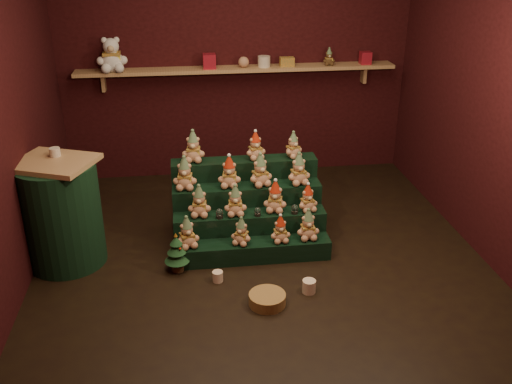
{
  "coord_description": "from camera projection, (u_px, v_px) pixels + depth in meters",
  "views": [
    {
      "loc": [
        -0.63,
        -4.52,
        2.72
      ],
      "look_at": [
        -0.0,
        0.25,
        0.51
      ],
      "focal_mm": 40.0,
      "sensor_mm": 36.0,
      "label": 1
    }
  ],
  "objects": [
    {
      "name": "mini_christmas_tree",
      "position": [
        177.0,
        252.0,
        4.93
      ],
      "size": [
        0.22,
        0.22,
        0.37
      ],
      "rotation": [
        0.0,
        0.0,
        0.16
      ],
      "color": "#432C18",
      "rests_on": "ground"
    },
    {
      "name": "teddy_6",
      "position": [
        275.0,
        196.0,
        5.21
      ],
      "size": [
        0.25,
        0.24,
        0.3
      ],
      "primitive_type": null,
      "rotation": [
        0.0,
        0.0,
        -0.26
      ],
      "color": "tan",
      "rests_on": "riser_tier_midfront"
    },
    {
      "name": "shelf_plush_ball",
      "position": [
        244.0,
        62.0,
        6.38
      ],
      "size": [
        0.12,
        0.12,
        0.12
      ],
      "primitive_type": "sphere",
      "color": "tan",
      "rests_on": "back_shelf"
    },
    {
      "name": "back_wall",
      "position": [
        236.0,
        57.0,
        6.54
      ],
      "size": [
        4.0,
        0.1,
        2.8
      ],
      "primitive_type": "cube",
      "color": "black",
      "rests_on": "ground"
    },
    {
      "name": "snow_globe_c",
      "position": [
        295.0,
        209.0,
        5.2
      ],
      "size": [
        0.07,
        0.07,
        0.09
      ],
      "color": "black",
      "rests_on": "riser_tier_midfront"
    },
    {
      "name": "teddy_9",
      "position": [
        229.0,
        172.0,
        5.27
      ],
      "size": [
        0.24,
        0.22,
        0.3
      ],
      "primitive_type": null,
      "rotation": [
        0.0,
        0.0,
        -0.15
      ],
      "color": "tan",
      "rests_on": "riser_tier_midback"
    },
    {
      "name": "teddy_10",
      "position": [
        260.0,
        170.0,
        5.29
      ],
      "size": [
        0.27,
        0.26,
        0.31
      ],
      "primitive_type": null,
      "rotation": [
        0.0,
        0.0,
        0.32
      ],
      "color": "tan",
      "rests_on": "riser_tier_midback"
    },
    {
      "name": "left_wall",
      "position": [
        1.0,
        116.0,
        4.45
      ],
      "size": [
        0.1,
        4.0,
        2.8
      ],
      "primitive_type": "cube",
      "color": "black",
      "rests_on": "ground"
    },
    {
      "name": "riser_tier_back",
      "position": [
        244.0,
        193.0,
        5.62
      ],
      "size": [
        1.4,
        0.22,
        0.72
      ],
      "primitive_type": "cube",
      "color": "black",
      "rests_on": "ground"
    },
    {
      "name": "snow_globe_a",
      "position": [
        219.0,
        213.0,
        5.12
      ],
      "size": [
        0.07,
        0.07,
        0.09
      ],
      "color": "black",
      "rests_on": "riser_tier_midfront"
    },
    {
      "name": "riser_tier_front",
      "position": [
        253.0,
        251.0,
        5.14
      ],
      "size": [
        1.4,
        0.22,
        0.18
      ],
      "primitive_type": "cube",
      "color": "black",
      "rests_on": "ground"
    },
    {
      "name": "teddy_2",
      "position": [
        280.0,
        229.0,
        5.06
      ],
      "size": [
        0.19,
        0.18,
        0.25
      ],
      "primitive_type": null,
      "rotation": [
        0.0,
        0.0,
        0.09
      ],
      "color": "tan",
      "rests_on": "riser_tier_front"
    },
    {
      "name": "mug_right",
      "position": [
        309.0,
        286.0,
        4.69
      ],
      "size": [
        0.11,
        0.11,
        0.11
      ],
      "primitive_type": "cylinder",
      "color": "beige",
      "rests_on": "ground"
    },
    {
      "name": "riser_tier_midback",
      "position": [
        247.0,
        211.0,
        5.46
      ],
      "size": [
        1.4,
        0.22,
        0.54
      ],
      "primitive_type": "cube",
      "color": "black",
      "rests_on": "ground"
    },
    {
      "name": "riser_tier_midfront",
      "position": [
        250.0,
        230.0,
        5.3
      ],
      "size": [
        1.4,
        0.22,
        0.36
      ],
      "primitive_type": "cube",
      "color": "black",
      "rests_on": "ground"
    },
    {
      "name": "teddy_8",
      "position": [
        185.0,
        173.0,
        5.22
      ],
      "size": [
        0.24,
        0.22,
        0.31
      ],
      "primitive_type": null,
      "rotation": [
        0.0,
        0.0,
        -0.11
      ],
      "color": "tan",
      "rests_on": "riser_tier_midback"
    },
    {
      "name": "snow_globe_b",
      "position": [
        258.0,
        212.0,
        5.16
      ],
      "size": [
        0.06,
        0.06,
        0.08
      ],
      "color": "black",
      "rests_on": "riser_tier_midfront"
    },
    {
      "name": "side_table",
      "position": [
        62.0,
        213.0,
        4.95
      ],
      "size": [
        0.79,
        0.73,
        0.98
      ],
      "rotation": [
        0.0,
        0.0,
        -0.39
      ],
      "color": "tan",
      "rests_on": "ground"
    },
    {
      "name": "back_shelf",
      "position": [
        238.0,
        69.0,
        6.43
      ],
      "size": [
        3.6,
        0.26,
        0.24
      ],
      "color": "tan",
      "rests_on": "ground"
    },
    {
      "name": "white_bear",
      "position": [
        111.0,
        50.0,
        6.13
      ],
      "size": [
        0.35,
        0.32,
        0.46
      ],
      "primitive_type": null,
      "rotation": [
        0.0,
        0.0,
        0.06
      ],
      "color": "silver",
      "rests_on": "back_shelf"
    },
    {
      "name": "teddy_0",
      "position": [
        187.0,
        232.0,
        4.97
      ],
      "size": [
        0.25,
        0.24,
        0.29
      ],
      "primitive_type": null,
      "rotation": [
        0.0,
        0.0,
        0.29
      ],
      "color": "tan",
      "rests_on": "riser_tier_front"
    },
    {
      "name": "teddy_4",
      "position": [
        199.0,
        201.0,
        5.12
      ],
      "size": [
        0.23,
        0.21,
        0.29
      ],
      "primitive_type": null,
      "rotation": [
        0.0,
        0.0,
        -0.11
      ],
      "color": "tan",
      "rests_on": "riser_tier_midfront"
    },
    {
      "name": "teddy_13",
      "position": [
        255.0,
        146.0,
        5.43
      ],
      "size": [
        0.23,
        0.21,
        0.27
      ],
      "primitive_type": null,
      "rotation": [
        0.0,
        0.0,
        0.24
      ],
      "color": "tan",
      "rests_on": "riser_tier_back"
    },
    {
      "name": "teddy_14",
      "position": [
        293.0,
        145.0,
        5.47
      ],
      "size": [
        0.23,
        0.23,
        0.25
      ],
      "primitive_type": null,
      "rotation": [
        0.0,
        0.0,
        0.47
      ],
      "color": "tan",
      "rests_on": "riser_tier_back"
    },
    {
      "name": "scarf_gift_box",
      "position": [
        287.0,
        62.0,
        6.44
      ],
      "size": [
        0.16,
        0.1,
        0.1
      ],
      "primitive_type": "cube",
      "color": "orange",
      "rests_on": "back_shelf"
    },
    {
      "name": "front_wall",
      "position": [
        317.0,
        220.0,
        2.85
      ],
      "size": [
        4.0,
        0.1,
        2.8
      ],
      "primitive_type": "cube",
      "color": "black",
      "rests_on": "ground"
    },
    {
      "name": "gift_tin_cream",
      "position": [
        264.0,
        62.0,
        6.4
      ],
      "size": [
        0.14,
        0.14,
        0.12
      ],
      "primitive_type": "cylinder",
      "color": "beige",
      "rests_on": "back_shelf"
    },
    {
      "name": "teddy_5",
      "position": [
        235.0,
        200.0,
        5.14
      ],
      "size": [
        0.21,
        0.19,
        0.29
      ],
      "primitive_type": null,
      "rotation": [
        0.0,
        0.0,
        -0.05
      ],
      "color": "tan",
      "rests_on": "riser_tier_midfront"
    },
    {
      "name": "gift_tin_red_b",
      "position": [
        365.0,
        58.0,
        6.54
      ],
      "size": [
        0.12,
        0.12,
        0.14
      ],
      "primitive_type": "cube",
      "color": "#A8192A",
      "rests_on": "back_shelf"
    },
    {
      "name": "mug_left",
      "position": [
        218.0,
        276.0,
        4.84
      ],
      "size": [
        0.09,
        0.09,
        0.09
      ],
      "primitive_type": "cylinder",
      "color": "beige",
      "rests_on": "ground"
    },
    {
      "name": "gift_tin_red_a",
      "position": [
        209.0,
        61.0,
        6.32
      ],
      "size": [
        0.14,
        0.14,
        0.16
      ],
      "primitive_type": "cube",
      "color": "#A8192A",
      "rests_on": "back_shelf"
    },
    {
      "name": "teddy_3",
      "position": [
        308.0,
        224.0,
        5.1
      ],
      "size": [
        0.21,
        0.19,
        0.29
      ],
      "primitive_type": null,
      "rotation": [
        0.0,
        0.0,
        0.03
      ],
      "color": "tan",
      "rests_on": "riser_tier_front"
    },
    {
      "name": "brown_bear",
      "position": [
        329.0,
        57.0,
        6.47
      ],
      "size": [
        0.14,
        0.12,
        0.19
      ],
      "primitive_type": null,
      "rotation": [
        0.0,
        0.0,
        0.0
      ],
      "color": "#50361A",
      "rests_on": "back_shelf"
    },
    {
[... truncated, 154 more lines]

